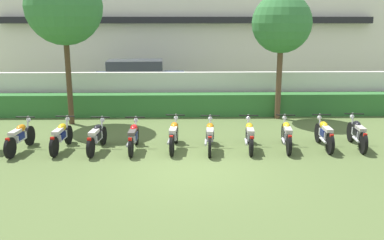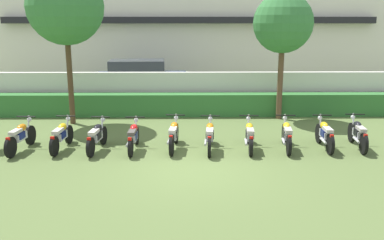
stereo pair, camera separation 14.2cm
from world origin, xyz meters
name	(u,v)px [view 1 (the left image)]	position (x,y,z in m)	size (l,w,h in m)	color
ground	(194,168)	(0.00, 0.00, 0.00)	(60.00, 60.00, 0.00)	#566B38
building	(187,23)	(0.00, 16.69, 3.61)	(24.73, 6.50, 7.22)	silver
compound_wall	(189,92)	(0.00, 6.98, 0.85)	(23.49, 0.30, 1.70)	silver
hedge_row	(190,105)	(0.00, 6.28, 0.45)	(18.80, 0.70, 0.91)	#337033
parked_car	(139,79)	(-2.48, 10.34, 0.94)	(4.59, 2.26, 1.89)	navy
tree_near_inspector	(64,7)	(-4.50, 4.98, 4.30)	(2.76, 2.76, 5.69)	#4C3823
tree_far_side	(282,24)	(3.50, 5.68, 3.70)	(2.28, 2.28, 4.86)	brown
motorcycle_in_row_0	(20,137)	(-5.15, 1.57, 0.45)	(0.60, 1.91, 0.97)	black
motorcycle_in_row_1	(61,136)	(-3.96, 1.68, 0.45)	(0.60, 1.90, 0.96)	black
motorcycle_in_row_2	(97,137)	(-2.87, 1.57, 0.44)	(0.60, 1.86, 0.95)	black
motorcycle_in_row_3	(133,137)	(-1.77, 1.58, 0.44)	(0.60, 1.83, 0.94)	black
motorcycle_in_row_4	(174,135)	(-0.56, 1.70, 0.46)	(0.60, 1.94, 0.97)	black
motorcycle_in_row_5	(210,136)	(0.53, 1.57, 0.46)	(0.60, 1.93, 0.97)	black
motorcycle_in_row_6	(249,135)	(1.74, 1.65, 0.44)	(0.60, 1.93, 0.95)	black
motorcycle_in_row_7	(286,134)	(2.87, 1.65, 0.45)	(0.60, 1.90, 0.97)	black
motorcycle_in_row_8	(324,134)	(4.05, 1.69, 0.45)	(0.60, 1.83, 0.97)	black
motorcycle_in_row_9	(357,133)	(5.08, 1.74, 0.46)	(0.60, 1.91, 0.98)	black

